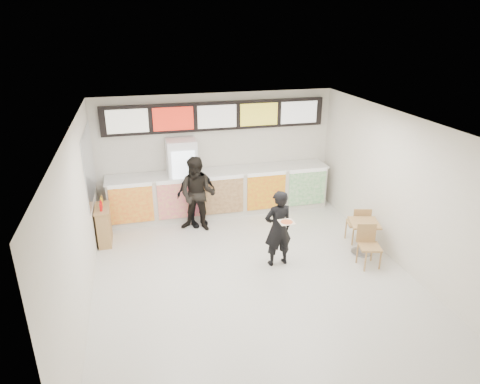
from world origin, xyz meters
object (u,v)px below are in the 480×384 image
object	(u,v)px
drinks_fridge	(183,179)
condiment_ledge	(104,225)
customer_left	(198,195)
customer_mid	(196,193)
customer_main	(278,228)
cafe_table	(363,232)
service_counter	(221,192)

from	to	relation	value
drinks_fridge	condiment_ledge	xyz separation A→B (m)	(-1.88, -0.94, -0.57)
drinks_fridge	customer_left	bearing A→B (deg)	-73.77
drinks_fridge	customer_mid	distance (m)	0.63
customer_main	customer_left	distance (m)	2.33
drinks_fridge	cafe_table	bearing A→B (deg)	-38.85
customer_left	customer_main	bearing A→B (deg)	-32.80
service_counter	customer_main	world-z (taller)	customer_main
customer_main	customer_left	xyz separation A→B (m)	(-1.30, 1.93, 0.09)
condiment_ledge	customer_left	bearing A→B (deg)	3.50
service_counter	customer_main	distance (m)	2.79
drinks_fridge	customer_main	bearing A→B (deg)	-60.64
drinks_fridge	condiment_ledge	distance (m)	2.18
service_counter	drinks_fridge	distance (m)	1.03
customer_main	cafe_table	distance (m)	1.91
drinks_fridge	customer_main	size ratio (longest dim) A/B	1.25
customer_left	customer_mid	world-z (taller)	customer_left
service_counter	cafe_table	distance (m)	3.70
customer_mid	customer_left	bearing A→B (deg)	-110.44
cafe_table	customer_main	bearing A→B (deg)	-165.92
customer_main	service_counter	bearing A→B (deg)	-83.83
service_counter	condiment_ledge	bearing A→B (deg)	-161.95
cafe_table	condiment_ledge	bearing A→B (deg)	175.92
customer_main	cafe_table	size ratio (longest dim) A/B	1.05
service_counter	customer_main	xyz separation A→B (m)	(0.60, -2.72, 0.23)
customer_left	drinks_fridge	bearing A→B (deg)	129.37
customer_mid	condiment_ledge	bearing A→B (deg)	171.74
customer_left	cafe_table	xyz separation A→B (m)	(3.19, -1.95, -0.39)
customer_left	condiment_ledge	bearing A→B (deg)	-153.35
customer_main	customer_mid	distance (m)	2.53
service_counter	condiment_ledge	distance (m)	2.97
service_counter	customer_mid	bearing A→B (deg)	-141.88
service_counter	drinks_fridge	size ratio (longest dim) A/B	2.78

